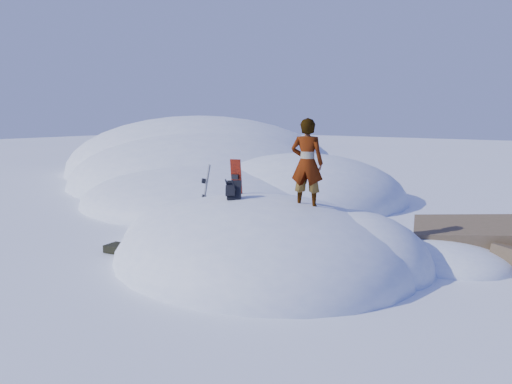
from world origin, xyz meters
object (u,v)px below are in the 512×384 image
Objects in this scene: backpack at (234,191)px; snowboard_red at (237,187)px; snowboard_dark at (205,191)px; person at (307,163)px.

snowboard_red is at bearing 88.87° from backpack.
backpack is at bearing 15.45° from snowboard_dark.
snowboard_dark is 1.76m from backpack.
snowboard_dark is (-1.18, 0.21, -0.22)m from snowboard_red.
person reaches higher than snowboard_red.
snowboard_red reaches higher than backpack.
snowboard_red is 1.00× the size of snowboard_dark.
person is at bearing 39.68° from snowboard_dark.
backpack is (0.38, -0.58, 0.03)m from snowboard_red.
person is (2.99, -0.14, 0.87)m from snowboard_dark.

